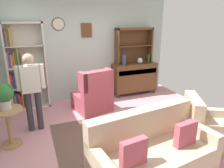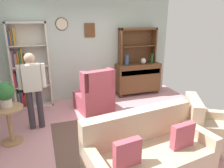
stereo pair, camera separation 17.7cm
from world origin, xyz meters
name	(u,v)px [view 1 (the left image)]	position (x,y,z in m)	size (l,w,h in m)	color
ground_plane	(111,133)	(0.00, 0.00, -0.01)	(5.40, 4.60, 0.02)	#C68C93
wall_back	(82,48)	(0.00, 2.13, 1.41)	(5.00, 0.09, 2.80)	#ADC1B7
area_rug	(127,138)	(0.20, -0.30, 0.00)	(2.62, 2.12, 0.01)	brown
bookshelf	(24,70)	(-1.50, 1.94, 0.98)	(0.90, 0.30, 2.10)	silver
sideboard	(134,77)	(1.48, 1.86, 0.51)	(1.30, 0.45, 0.92)	brown
sideboard_hutch	(134,41)	(1.48, 1.97, 1.56)	(1.10, 0.26, 1.00)	brown
vase_tall	(124,60)	(1.09, 1.78, 1.06)	(0.11, 0.11, 0.29)	#33476B
vase_round	(140,61)	(1.61, 1.79, 1.01)	(0.15, 0.15, 0.17)	beige
bottle_wine	(148,58)	(1.87, 1.77, 1.05)	(0.07, 0.07, 0.27)	#194223
couch_floral	(152,154)	(0.15, -1.23, 0.31)	(1.89, 1.06, 0.90)	#C6AD8E
armchair_floral	(206,129)	(1.45, -0.95, 0.29)	(1.05, 1.03, 0.88)	#C6AD8E
wingback_chair	(93,96)	(-0.01, 1.12, 0.38)	(0.92, 0.94, 1.05)	#B74C5B
plant_stand	(9,123)	(-1.81, 0.30, 0.42)	(0.52, 0.52, 0.69)	#A87F56
potted_plant_large	(4,95)	(-1.81, 0.33, 0.95)	(0.33, 0.33, 0.45)	beige
person_reading	(31,87)	(-1.37, 0.71, 0.91)	(0.52, 0.20, 1.56)	#38333D
coffee_table	(141,123)	(0.43, -0.43, 0.35)	(0.80, 0.50, 0.42)	brown
book_stack	(150,119)	(0.57, -0.51, 0.45)	(0.21, 0.15, 0.05)	#3F3833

